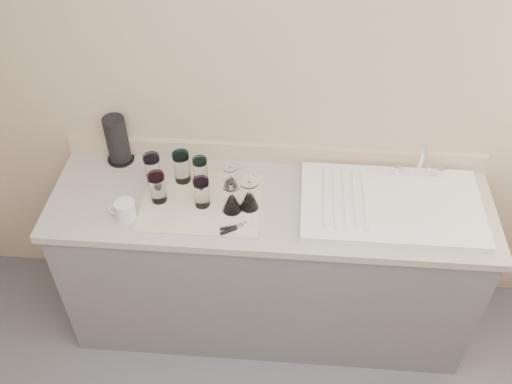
# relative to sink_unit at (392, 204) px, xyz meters

# --- Properties ---
(room_envelope) EXTENTS (3.54, 3.50, 2.52)m
(room_envelope) POSITION_rel_sink_unit_xyz_m (-0.55, -1.20, 0.64)
(room_envelope) COLOR #525156
(room_envelope) RESTS_ON ground
(counter_unit) EXTENTS (2.06, 0.62, 0.90)m
(counter_unit) POSITION_rel_sink_unit_xyz_m (-0.55, -0.00, -0.47)
(counter_unit) COLOR slate
(counter_unit) RESTS_ON ground
(sink_unit) EXTENTS (0.82, 0.50, 0.22)m
(sink_unit) POSITION_rel_sink_unit_xyz_m (0.00, 0.00, 0.00)
(sink_unit) COLOR white
(sink_unit) RESTS_ON counter_unit
(dish_towel) EXTENTS (0.55, 0.42, 0.01)m
(dish_towel) POSITION_rel_sink_unit_xyz_m (-0.87, -0.04, -0.02)
(dish_towel) COLOR silver
(dish_towel) RESTS_ON counter_unit
(tumbler_teal) EXTENTS (0.08, 0.08, 0.16)m
(tumbler_teal) POSITION_rel_sink_unit_xyz_m (-1.11, 0.08, 0.07)
(tumbler_teal) COLOR white
(tumbler_teal) RESTS_ON dish_towel
(tumbler_cyan) EXTENTS (0.08, 0.08, 0.16)m
(tumbler_cyan) POSITION_rel_sink_unit_xyz_m (-0.98, 0.10, 0.07)
(tumbler_cyan) COLOR white
(tumbler_cyan) RESTS_ON dish_towel
(tumbler_purple) EXTENTS (0.07, 0.07, 0.14)m
(tumbler_purple) POSITION_rel_sink_unit_xyz_m (-0.89, 0.09, 0.06)
(tumbler_purple) COLOR white
(tumbler_purple) RESTS_ON dish_towel
(tumbler_magenta) EXTENTS (0.08, 0.08, 0.15)m
(tumbler_magenta) POSITION_rel_sink_unit_xyz_m (-1.06, -0.04, 0.07)
(tumbler_magenta) COLOR white
(tumbler_magenta) RESTS_ON dish_towel
(tumbler_lavender) EXTENTS (0.07, 0.07, 0.15)m
(tumbler_lavender) POSITION_rel_sink_unit_xyz_m (-0.86, -0.06, 0.06)
(tumbler_lavender) COLOR white
(tumbler_lavender) RESTS_ON dish_towel
(goblet_back_left) EXTENTS (0.07, 0.07, 0.12)m
(goblet_back_left) POSITION_rel_sink_unit_xyz_m (-0.75, 0.07, 0.03)
(goblet_back_left) COLOR white
(goblet_back_left) RESTS_ON dish_towel
(goblet_front_left) EXTENTS (0.09, 0.09, 0.16)m
(goblet_front_left) POSITION_rel_sink_unit_xyz_m (-0.72, -0.08, 0.04)
(goblet_front_left) COLOR white
(goblet_front_left) RESTS_ON dish_towel
(goblet_front_right) EXTENTS (0.09, 0.09, 0.16)m
(goblet_front_right) POSITION_rel_sink_unit_xyz_m (-0.65, -0.05, 0.04)
(goblet_front_right) COLOR white
(goblet_front_right) RESTS_ON dish_towel
(can_opener) EXTENTS (0.12, 0.08, 0.02)m
(can_opener) POSITION_rel_sink_unit_xyz_m (-0.70, -0.20, -0.00)
(can_opener) COLOR silver
(can_opener) RESTS_ON dish_towel
(white_mug) EXTENTS (0.13, 0.09, 0.09)m
(white_mug) POSITION_rel_sink_unit_xyz_m (-1.19, -0.16, 0.03)
(white_mug) COLOR silver
(white_mug) RESTS_ON counter_unit
(paper_towel_roll) EXTENTS (0.13, 0.13, 0.25)m
(paper_towel_roll) POSITION_rel_sink_unit_xyz_m (-1.32, 0.24, 0.10)
(paper_towel_roll) COLOR black
(paper_towel_roll) RESTS_ON counter_unit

